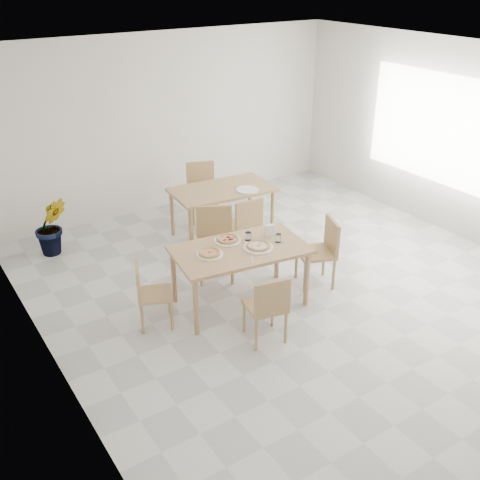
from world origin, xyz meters
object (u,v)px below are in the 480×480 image
plate_mushroom (258,247)px  chair_back_s (245,223)px  chair_west (148,291)px  plate_pepperoni (227,241)px  chair_south (268,305)px  chair_east (322,248)px  pizza_pepperoni (227,239)px  napkin_holder (270,231)px  pizza_margherita (210,253)px  plate_empty (247,190)px  chair_back_n (202,187)px  main_table (240,254)px  tumbler_a (278,238)px  plate_margherita (210,254)px  potted_plant (52,226)px  pizza_mushroom (258,246)px  second_table (222,194)px  tumbler_b (248,236)px  chair_north (215,237)px

plate_mushroom → chair_back_s: size_ratio=0.40×
chair_west → plate_pepperoni: plate_pepperoni is taller
plate_mushroom → chair_south: bearing=-117.2°
chair_east → pizza_pepperoni: (-1.15, 0.40, 0.27)m
chair_west → napkin_holder: (1.57, -0.13, 0.38)m
chair_south → pizza_margherita: size_ratio=2.75×
plate_mushroom → plate_empty: bearing=59.8°
chair_east → chair_back_n: chair_back_n is taller
chair_back_n → main_table: bearing=-90.3°
tumbler_a → napkin_holder: 0.19m
plate_mushroom → pizza_margherita: (-0.56, 0.16, 0.02)m
plate_margherita → plate_mushroom: same height
plate_margherita → plate_pepperoni: bearing=27.6°
chair_south → potted_plant: bearing=-56.7°
pizza_mushroom → second_table: size_ratio=0.21×
plate_margherita → pizza_mushroom: bearing=-16.2°
plate_mushroom → tumbler_a: (0.29, 0.01, 0.04)m
plate_margherita → chair_south: bearing=-76.3°
chair_west → plate_margherita: (0.71, -0.16, 0.31)m
plate_pepperoni → chair_west: bearing=-178.3°
plate_mushroom → pizza_mushroom: bearing=0.0°
plate_pepperoni → napkin_holder: bearing=-17.5°
pizza_margherita → tumbler_b: (0.58, 0.08, 0.02)m
plate_margherita → chair_back_s: chair_back_s is taller
pizza_pepperoni → napkin_holder: (0.50, -0.16, 0.04)m
main_table → plate_empty: bearing=61.5°
pizza_margherita → tumbler_b: bearing=7.4°
chair_south → chair_west: chair_south is taller
chair_south → tumbler_a: 1.00m
chair_north → chair_back_n: size_ratio=1.04×
pizza_pepperoni → chair_south: bearing=-98.3°
tumbler_a → second_table: 1.87m
napkin_holder → potted_plant: 3.16m
tumbler_b → chair_back_n: size_ratio=0.11×
chair_north → potted_plant: bearing=159.4°
plate_margherita → chair_back_s: size_ratio=0.35×
chair_east → pizza_margherita: bearing=-76.3°
main_table → pizza_margherita: 0.40m
pizza_mushroom → plate_empty: (0.91, 1.57, -0.02)m
pizza_pepperoni → second_table: 1.72m
plate_empty → second_table: bearing=134.8°
plate_pepperoni → potted_plant: 2.74m
plate_margherita → pizza_margherita: (0.00, 0.00, 0.02)m
chair_south → plate_mushroom: chair_south is taller
second_table → chair_back_s: 0.75m
tumbler_a → tumbler_b: size_ratio=1.00×
chair_west → tumbler_a: size_ratio=7.78×
plate_mushroom → napkin_holder: size_ratio=2.41×
plate_pepperoni → chair_back_s: 1.11m
plate_pepperoni → plate_empty: (1.12, 1.22, 0.00)m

